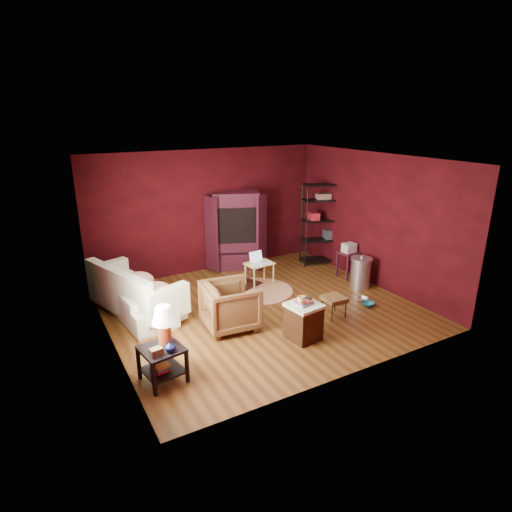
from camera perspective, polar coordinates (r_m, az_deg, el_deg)
The scene contains 18 objects.
room at distance 7.72m, azimuth 0.52°, elevation 2.34°, with size 5.54×5.04×2.84m.
sofa at distance 8.16m, azimuth -15.72°, elevation -5.04°, with size 1.98×0.58×0.77m, color white.
armchair at distance 7.40m, azimuth -3.44°, elevation -6.34°, with size 0.87×0.82×0.90m, color black.
pet_bowl_steel at distance 8.81m, azimuth 14.08°, elevation -5.09°, with size 0.21×0.05×0.21m, color silver.
pet_bowl_turquoise at distance 8.58m, azimuth 14.79°, elevation -5.72°, with size 0.24×0.08×0.24m, color teal.
vase at distance 5.97m, azimuth -11.36°, elevation -11.75°, with size 0.15×0.16×0.15m, color #0D1541.
mug at distance 6.87m, azimuth 6.03°, elevation -5.67°, with size 0.13×0.10×0.13m, color #F1DF76.
side_table at distance 6.10m, azimuth -12.32°, elevation -10.50°, with size 0.62×0.62×1.07m.
sofa_cushions at distance 8.14m, azimuth -16.00°, elevation -4.80°, with size 1.45×2.25×0.88m.
hamper at distance 7.13m, azimuth 6.34°, elevation -8.57°, with size 0.57×0.57×0.71m.
footstool at distance 7.94m, azimuth 10.40°, elevation -5.71°, with size 0.39×0.39×0.39m.
rug_round at distance 9.02m, azimuth 0.37°, elevation -4.62°, with size 1.68×1.68×0.01m.
rug_oriental at distance 9.21m, azimuth -2.90°, elevation -4.06°, with size 1.30×1.10×0.01m.
laptop_desk at distance 9.17m, azimuth 0.43°, elevation -1.24°, with size 0.63×0.52×0.72m.
tv_armoire at distance 10.05m, azimuth -2.70°, elevation 3.57°, with size 1.34×1.07×1.84m.
wire_shelving at distance 10.46m, azimuth 8.87°, elevation 4.69°, with size 1.04×0.67×1.97m.
small_stand at distance 9.78m, azimuth 12.26°, elevation 0.52°, with size 0.41×0.41×0.80m.
trash_can at distance 9.35m, azimuth 13.77°, elevation -2.15°, with size 0.59×0.59×0.71m.
Camera 1 is at (-3.71, -6.44, 3.58)m, focal length 30.00 mm.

